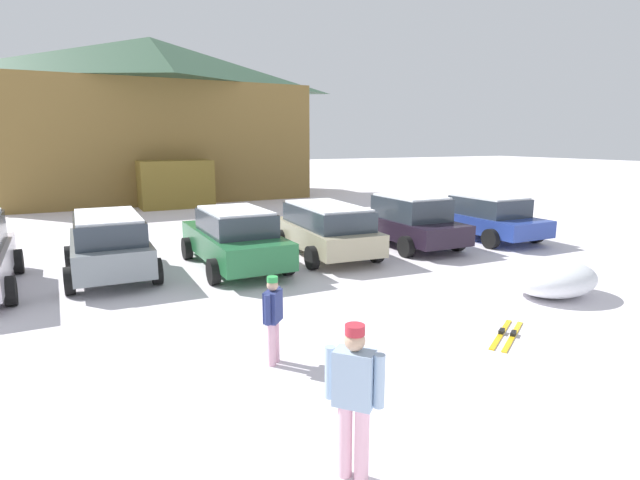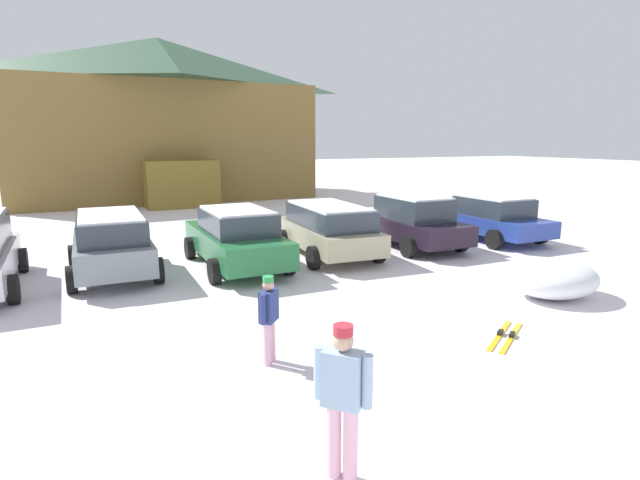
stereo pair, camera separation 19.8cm
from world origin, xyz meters
The scene contains 10 objects.
ski_lodge centered at (1.03, 30.46, 4.67)m, with size 16.91×11.06×9.22m.
parked_grey_wagon centered at (-2.89, 12.41, 0.87)m, with size 2.11×4.03×1.61m.
parked_green_coupe centered at (0.22, 11.95, 0.83)m, with size 2.18×4.74×1.63m.
parked_beige_suv centered at (3.07, 12.05, 0.85)m, with size 2.37×4.39×1.56m.
parked_black_sedan centered at (6.11, 12.15, 0.84)m, with size 2.19×4.48×1.68m.
parked_blue_hatchback centered at (9.28, 11.95, 0.79)m, with size 2.26×4.49×1.54m.
skier_teen_in_navy_coat centered at (-0.99, 5.85, 0.79)m, with size 0.38×0.41×1.41m.
skier_adult_in_blue_parka centered at (-1.22, 2.97, 0.94)m, with size 0.45×0.49×1.67m.
pair_of_skis centered at (3.15, 5.06, 0.02)m, with size 1.49×1.11×0.08m.
plowed_snow_pile centered at (5.85, 6.35, 0.41)m, with size 2.07×1.65×0.82m, color white.
Camera 1 is at (-3.55, -0.99, 3.43)m, focal length 28.00 mm.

